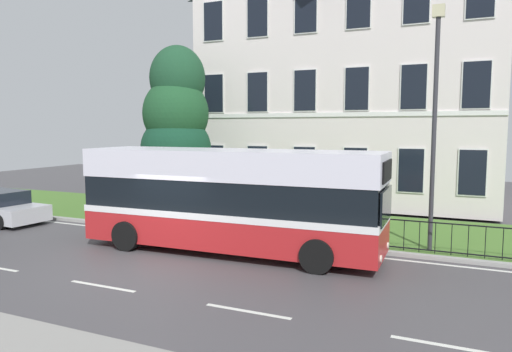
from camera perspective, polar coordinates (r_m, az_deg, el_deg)
ground_plane at (r=14.95m, az=-10.26°, el=-9.59°), size 60.00×56.00×0.18m
georgian_townhouse at (r=26.86m, az=11.64°, el=11.73°), size 14.87×9.49×13.19m
iron_verge_railing at (r=16.51m, az=2.98°, el=-5.75°), size 16.53×0.04×0.97m
evergreen_tree at (r=22.64m, az=-9.45°, el=4.03°), size 4.26×4.26×7.77m
single_decker_bus at (r=14.94m, az=-3.13°, el=-2.75°), size 9.67×2.77×3.25m
street_lamp_post at (r=15.56m, az=20.75°, el=7.02°), size 0.36×0.24×7.48m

